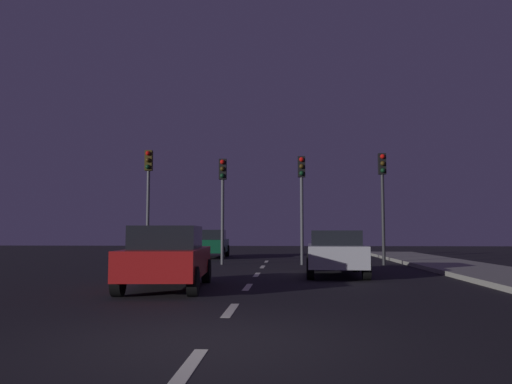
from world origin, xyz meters
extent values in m
plane|color=black|center=(0.00, 7.00, 0.00)|extent=(80.00, 80.00, 0.00)
cube|color=silver|center=(0.00, -1.20, 0.00)|extent=(0.16, 1.60, 0.01)
cube|color=silver|center=(0.00, 2.60, 0.00)|extent=(0.16, 1.60, 0.01)
cube|color=silver|center=(0.00, 6.40, 0.00)|extent=(0.16, 1.60, 0.01)
cube|color=silver|center=(0.00, 10.20, 0.00)|extent=(0.16, 1.60, 0.01)
cube|color=silver|center=(0.00, 14.00, 0.00)|extent=(0.16, 1.60, 0.01)
cube|color=silver|center=(0.00, 17.80, 0.00)|extent=(0.16, 1.60, 0.01)
cylinder|color=#4C4C51|center=(-5.10, 15.39, 2.50)|extent=(0.14, 0.14, 5.00)
cube|color=#382D0C|center=(-5.10, 15.39, 4.55)|extent=(0.32, 0.24, 0.90)
sphere|color=red|center=(-5.10, 15.23, 4.85)|extent=(0.20, 0.20, 0.20)
sphere|color=#3F2D0C|center=(-5.10, 15.23, 4.55)|extent=(0.20, 0.20, 0.20)
sphere|color=#0C3319|center=(-5.10, 15.23, 4.25)|extent=(0.20, 0.20, 0.20)
cylinder|color=#4C4C51|center=(-1.81, 15.39, 2.29)|extent=(0.14, 0.14, 4.59)
cube|color=black|center=(-1.81, 15.39, 4.14)|extent=(0.32, 0.24, 0.90)
sphere|color=red|center=(-1.81, 15.23, 4.44)|extent=(0.20, 0.20, 0.20)
sphere|color=#3F2D0C|center=(-1.81, 15.23, 4.14)|extent=(0.20, 0.20, 0.20)
sphere|color=#0C3319|center=(-1.81, 15.23, 3.84)|extent=(0.20, 0.20, 0.20)
cylinder|color=#4C4C51|center=(1.62, 15.39, 2.33)|extent=(0.14, 0.14, 4.66)
cube|color=black|center=(1.62, 15.39, 4.21)|extent=(0.32, 0.24, 0.90)
sphere|color=red|center=(1.62, 15.23, 4.51)|extent=(0.20, 0.20, 0.20)
sphere|color=#3F2D0C|center=(1.62, 15.23, 4.21)|extent=(0.20, 0.20, 0.20)
sphere|color=#0C3319|center=(1.62, 15.23, 3.91)|extent=(0.20, 0.20, 0.20)
cylinder|color=#2D2D30|center=(5.07, 15.39, 2.38)|extent=(0.14, 0.14, 4.76)
cube|color=black|center=(5.07, 15.39, 4.31)|extent=(0.32, 0.24, 0.90)
sphere|color=red|center=(5.07, 15.23, 4.61)|extent=(0.20, 0.20, 0.20)
sphere|color=#3F2D0C|center=(5.07, 15.23, 4.31)|extent=(0.20, 0.20, 0.20)
sphere|color=#0C3319|center=(5.07, 15.23, 4.01)|extent=(0.20, 0.20, 0.20)
cube|color=silver|center=(2.54, 10.16, 0.65)|extent=(1.91, 4.46, 0.65)
cube|color=black|center=(2.53, 9.94, 1.20)|extent=(1.60, 2.04, 0.46)
cylinder|color=black|center=(1.80, 11.83, 0.32)|extent=(0.25, 0.65, 0.64)
cylinder|color=black|center=(3.41, 11.77, 0.32)|extent=(0.25, 0.65, 0.64)
cylinder|color=black|center=(1.66, 8.55, 0.32)|extent=(0.25, 0.65, 0.64)
cylinder|color=black|center=(3.27, 8.48, 0.32)|extent=(0.25, 0.65, 0.64)
cube|color=#B21919|center=(-1.92, 5.91, 0.65)|extent=(2.00, 4.25, 0.66)
cube|color=black|center=(-1.91, 5.71, 1.25)|extent=(1.64, 1.96, 0.54)
cylinder|color=black|center=(-2.82, 7.38, 0.32)|extent=(0.26, 0.65, 0.64)
cylinder|color=black|center=(-1.22, 7.49, 0.32)|extent=(0.26, 0.65, 0.64)
cylinder|color=black|center=(-2.62, 4.34, 0.32)|extent=(0.26, 0.65, 0.64)
cylinder|color=black|center=(-1.02, 4.45, 0.32)|extent=(0.26, 0.65, 0.64)
cube|color=#0F4C2D|center=(-3.28, 21.29, 0.66)|extent=(2.03, 4.32, 0.68)
cube|color=black|center=(-3.28, 21.50, 1.27)|extent=(1.70, 1.98, 0.53)
cylinder|color=black|center=(-2.35, 19.76, 0.32)|extent=(0.25, 0.65, 0.64)
cylinder|color=black|center=(-4.06, 19.68, 0.32)|extent=(0.25, 0.65, 0.64)
cylinder|color=black|center=(-2.49, 22.90, 0.32)|extent=(0.25, 0.65, 0.64)
cylinder|color=black|center=(-4.20, 22.82, 0.32)|extent=(0.25, 0.65, 0.64)
camera|label=1|loc=(1.01, -6.34, 1.35)|focal=35.38mm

